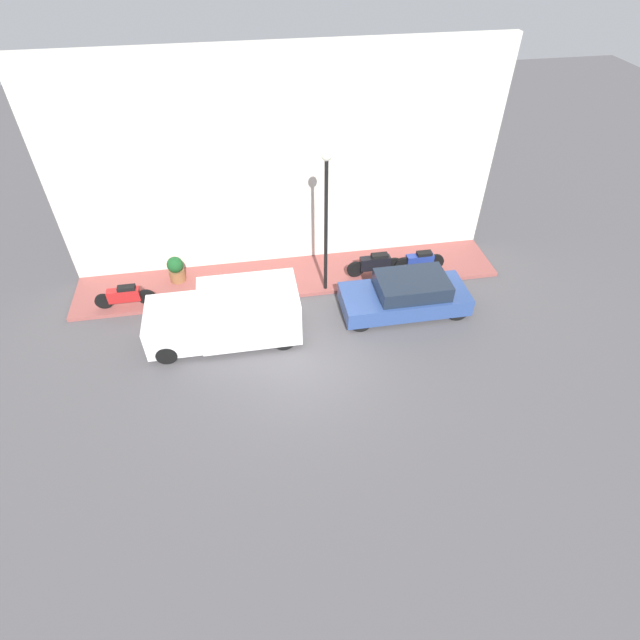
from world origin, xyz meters
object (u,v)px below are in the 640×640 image
(motorcycle_blue, at_px, (420,261))
(motorcycle_black, at_px, (375,264))
(parked_car, at_px, (406,295))
(delivery_van, at_px, (226,315))
(motorcycle_red, at_px, (125,296))
(streetlamp, at_px, (326,208))
(potted_plant, at_px, (176,269))

(motorcycle_blue, relative_size, motorcycle_black, 0.91)
(parked_car, height_order, delivery_van, delivery_van)
(parked_car, relative_size, delivery_van, 0.90)
(delivery_van, relative_size, motorcycle_red, 2.39)
(streetlamp, distance_m, potted_plant, 6.00)
(parked_car, height_order, motorcycle_blue, parked_car)
(motorcycle_red, distance_m, motorcycle_black, 8.75)
(delivery_van, xyz_separation_m, motorcycle_blue, (2.17, -7.03, -0.28))
(parked_car, bearing_deg, streetlamp, 59.71)
(delivery_van, height_order, motorcycle_black, delivery_van)
(parked_car, distance_m, motorcycle_blue, 2.16)
(motorcycle_blue, height_order, potted_plant, potted_plant)
(motorcycle_red, xyz_separation_m, potted_plant, (1.19, -1.65, 0.04))
(parked_car, xyz_separation_m, potted_plant, (2.81, 7.66, -0.01))
(motorcycle_black, bearing_deg, potted_plant, 83.05)
(parked_car, bearing_deg, motorcycle_black, 16.34)
(delivery_van, bearing_deg, streetlamp, -63.08)
(motorcycle_red, height_order, motorcycle_black, motorcycle_black)
(potted_plant, bearing_deg, streetlamp, -104.69)
(delivery_van, height_order, streetlamp, streetlamp)
(delivery_van, distance_m, motorcycle_red, 3.89)
(parked_car, bearing_deg, motorcycle_blue, -30.35)
(delivery_van, height_order, motorcycle_blue, delivery_van)
(delivery_van, height_order, potted_plant, delivery_van)
(motorcycle_blue, bearing_deg, delivery_van, 107.12)
(motorcycle_red, relative_size, streetlamp, 0.39)
(parked_car, distance_m, motorcycle_red, 9.45)
(streetlamp, bearing_deg, delivery_van, 116.92)
(motorcycle_red, height_order, streetlamp, streetlamp)
(streetlamp, bearing_deg, parked_car, -120.29)
(motorcycle_black, xyz_separation_m, streetlamp, (-0.49, 1.92, 2.72))
(parked_car, height_order, motorcycle_red, parked_car)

